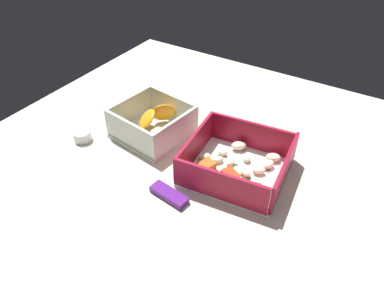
{
  "coord_description": "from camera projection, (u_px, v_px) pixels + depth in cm",
  "views": [
    {
      "loc": [
        -30.46,
        47.88,
        47.74
      ],
      "look_at": [
        -0.92,
        0.53,
        4.0
      ],
      "focal_mm": 34.62,
      "sensor_mm": 36.0,
      "label": 1
    }
  ],
  "objects": [
    {
      "name": "table_surface",
      "position": [
        189.0,
        153.0,
        0.73
      ],
      "size": [
        80.0,
        80.0,
        2.0
      ],
      "primitive_type": "cube",
      "color": "beige",
      "rests_on": "ground"
    },
    {
      "name": "pasta_container",
      "position": [
        236.0,
        165.0,
        0.66
      ],
      "size": [
        18.86,
        17.81,
        6.32
      ],
      "rotation": [
        0.0,
        0.0,
        0.11
      ],
      "color": "white",
      "rests_on": "table_surface"
    },
    {
      "name": "fruit_bowl",
      "position": [
        153.0,
        125.0,
        0.75
      ],
      "size": [
        15.12,
        14.7,
        6.33
      ],
      "rotation": [
        0.0,
        0.0,
        -0.13
      ],
      "color": "silver",
      "rests_on": "table_surface"
    },
    {
      "name": "candy_bar",
      "position": [
        169.0,
        195.0,
        0.62
      ],
      "size": [
        7.25,
        3.29,
        1.2
      ],
      "primitive_type": "cube",
      "rotation": [
        0.0,
        0.0,
        -0.13
      ],
      "color": "#51197A",
      "rests_on": "table_surface"
    },
    {
      "name": "paper_cup_liner",
      "position": [
        82.0,
        135.0,
        0.75
      ],
      "size": [
        3.6,
        3.6,
        2.09
      ],
      "primitive_type": "cylinder",
      "color": "white",
      "rests_on": "table_surface"
    }
  ]
}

